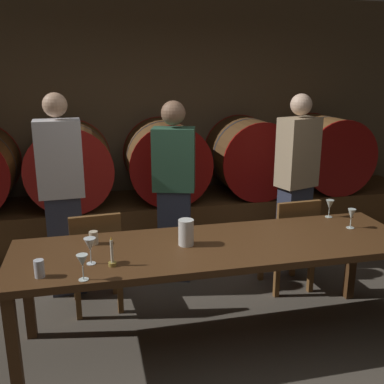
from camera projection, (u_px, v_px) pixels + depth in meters
name	position (u px, v px, depth m)	size (l,w,h in m)	color
ground_plane	(227.00, 367.00, 3.06)	(9.22, 9.22, 0.00)	#4C443A
back_wall	(156.00, 115.00, 5.57)	(7.09, 0.24, 2.80)	brown
barrel_shelf	(165.00, 217.00, 5.37)	(6.38, 0.90, 0.49)	brown
wine_barrel_left	(70.00, 165.00, 4.95)	(0.92, 0.88, 0.92)	brown
wine_barrel_center	(165.00, 160.00, 5.19)	(0.92, 0.88, 0.92)	brown
wine_barrel_right	(249.00, 156.00, 5.41)	(0.92, 0.88, 0.92)	#513319
wine_barrel_far_right	(324.00, 153.00, 5.63)	(0.92, 0.88, 0.92)	brown
dining_table	(215.00, 253.00, 3.18)	(2.85, 0.82, 0.78)	#4C2D16
chair_left	(96.00, 257.00, 3.65)	(0.43, 0.43, 0.88)	brown
chair_right	(291.00, 240.00, 4.00)	(0.42, 0.42, 0.88)	brown
guest_left	(62.00, 195.00, 3.85)	(0.39, 0.26, 1.79)	#33384C
guest_center	(174.00, 191.00, 4.12)	(0.43, 0.33, 1.71)	#33384C
guest_right	(296.00, 180.00, 4.43)	(0.44, 0.35, 1.75)	#33384C
candle_center	(112.00, 258.00, 2.80)	(0.05, 0.05, 0.20)	olive
pitcher	(186.00, 232.00, 3.12)	(0.11, 0.11, 0.19)	white
wine_glass_far_left	(82.00, 262.00, 2.60)	(0.07, 0.07, 0.16)	silver
wine_glass_center_left	(90.00, 245.00, 2.81)	(0.08, 0.08, 0.18)	white
wine_glass_center_right	(330.00, 205.00, 3.70)	(0.07, 0.07, 0.15)	silver
wine_glass_far_right	(351.00, 215.00, 3.45)	(0.06, 0.06, 0.16)	silver
cup_left	(39.00, 269.00, 2.65)	(0.06, 0.06, 0.11)	silver
cup_right	(94.00, 238.00, 3.15)	(0.06, 0.06, 0.09)	beige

